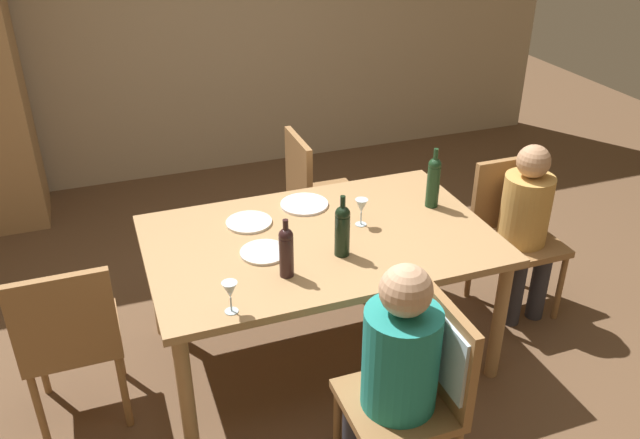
% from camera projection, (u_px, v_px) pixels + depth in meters
% --- Properties ---
extents(ground_plane, '(10.00, 10.00, 0.00)m').
position_uv_depth(ground_plane, '(320.00, 352.00, 3.72)').
color(ground_plane, brown).
extents(rear_room_partition, '(6.40, 0.12, 2.70)m').
position_uv_depth(rear_room_partition, '(204.00, 13.00, 5.34)').
color(rear_room_partition, tan).
rests_on(rear_room_partition, ground_plane).
extents(dining_table, '(1.75, 1.11, 0.76)m').
position_uv_depth(dining_table, '(320.00, 250.00, 3.40)').
color(dining_table, '#A87F51').
rests_on(dining_table, ground_plane).
extents(chair_right_end, '(0.44, 0.44, 0.92)m').
position_uv_depth(chair_right_end, '(513.00, 226.00, 3.92)').
color(chair_right_end, olive).
rests_on(chair_right_end, ground_plane).
extents(chair_near, '(0.46, 0.44, 0.92)m').
position_uv_depth(chair_near, '(426.00, 373.00, 2.70)').
color(chair_near, olive).
rests_on(chair_near, ground_plane).
extents(chair_far_right, '(0.44, 0.44, 0.92)m').
position_uv_depth(chair_far_right, '(315.00, 190.00, 4.33)').
color(chair_far_right, olive).
rests_on(chair_far_right, ground_plane).
extents(chair_left_end, '(0.44, 0.44, 0.92)m').
position_uv_depth(chair_left_end, '(70.00, 335.00, 3.02)').
color(chair_left_end, olive).
rests_on(chair_left_end, ground_plane).
extents(person_woman_host, '(0.28, 0.32, 1.08)m').
position_uv_depth(person_woman_host, '(527.00, 220.00, 3.78)').
color(person_woman_host, '#33333D').
rests_on(person_woman_host, ground_plane).
extents(person_man_bearded, '(0.36, 0.31, 1.14)m').
position_uv_depth(person_man_bearded, '(394.00, 370.00, 2.63)').
color(person_man_bearded, '#33333D').
rests_on(person_man_bearded, ground_plane).
extents(wine_bottle_tall_green, '(0.07, 0.07, 0.32)m').
position_uv_depth(wine_bottle_tall_green, '(342.00, 229.00, 3.14)').
color(wine_bottle_tall_green, black).
rests_on(wine_bottle_tall_green, dining_table).
extents(wine_bottle_dark_red, '(0.07, 0.07, 0.34)m').
position_uv_depth(wine_bottle_dark_red, '(433.00, 181.00, 3.58)').
color(wine_bottle_dark_red, '#19381E').
rests_on(wine_bottle_dark_red, dining_table).
extents(wine_bottle_short_olive, '(0.07, 0.07, 0.29)m').
position_uv_depth(wine_bottle_short_olive, '(286.00, 250.00, 2.99)').
color(wine_bottle_short_olive, black).
rests_on(wine_bottle_short_olive, dining_table).
extents(wine_glass_near_left, '(0.07, 0.07, 0.15)m').
position_uv_depth(wine_glass_near_left, '(361.00, 207.00, 3.42)').
color(wine_glass_near_left, silver).
rests_on(wine_glass_near_left, dining_table).
extents(wine_glass_centre, '(0.07, 0.07, 0.15)m').
position_uv_depth(wine_glass_centre, '(230.00, 291.00, 2.75)').
color(wine_glass_centre, silver).
rests_on(wine_glass_centre, dining_table).
extents(dinner_plate_host, '(0.27, 0.27, 0.01)m').
position_uv_depth(dinner_plate_host, '(304.00, 204.00, 3.66)').
color(dinner_plate_host, white).
rests_on(dinner_plate_host, dining_table).
extents(dinner_plate_guest_left, '(0.24, 0.24, 0.01)m').
position_uv_depth(dinner_plate_guest_left, '(249.00, 222.00, 3.48)').
color(dinner_plate_guest_left, silver).
rests_on(dinner_plate_guest_left, dining_table).
extents(dinner_plate_guest_right, '(0.24, 0.24, 0.01)m').
position_uv_depth(dinner_plate_guest_right, '(264.00, 252.00, 3.21)').
color(dinner_plate_guest_right, silver).
rests_on(dinner_plate_guest_right, dining_table).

